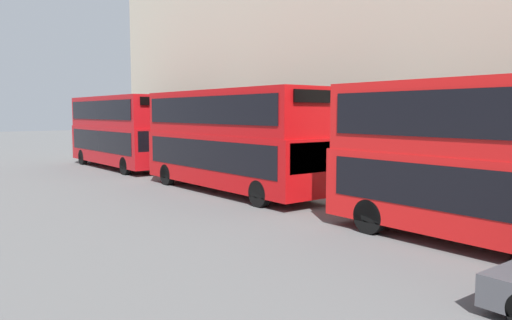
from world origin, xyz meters
name	(u,v)px	position (x,y,z in m)	size (l,w,h in m)	color
bus_second_in_queue	(229,136)	(1.60, 18.99, 2.42)	(2.59, 10.31, 4.40)	#B20C0F
bus_third_in_queue	(119,129)	(1.60, 30.92, 2.44)	(2.59, 10.12, 4.43)	#A80F14
pedestrian	(179,155)	(4.53, 28.73, 0.78)	(0.36, 0.36, 1.70)	maroon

